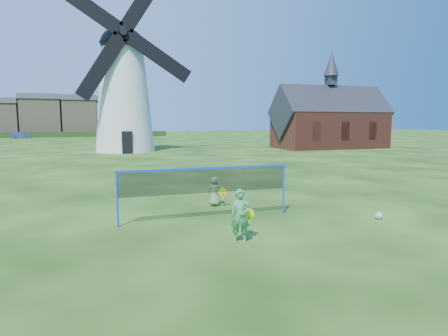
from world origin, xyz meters
name	(u,v)px	position (x,y,z in m)	size (l,w,h in m)	color
ground	(223,222)	(0.00, 0.00, 0.00)	(220.00, 220.00, 0.00)	black
windmill	(124,90)	(-1.15, 27.20, 5.84)	(12.19, 5.55, 16.81)	white
chapel	(330,122)	(20.52, 25.53, 2.90)	(12.19, 5.91, 10.31)	brown
badminton_net	(206,181)	(-0.37, 0.43, 1.14)	(5.05, 0.05, 1.55)	blue
player_girl	(241,216)	(-0.14, -1.81, 0.64)	(0.69, 0.46, 1.28)	#3B9354
player_boy	(215,191)	(0.39, 2.11, 0.50)	(0.63, 0.44, 1.01)	#609B4B
play_ball	(379,216)	(4.47, -1.11, 0.11)	(0.22, 0.22, 0.22)	green
car_right	(21,135)	(-16.89, 62.72, 0.55)	(1.16, 3.32, 1.10)	navy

